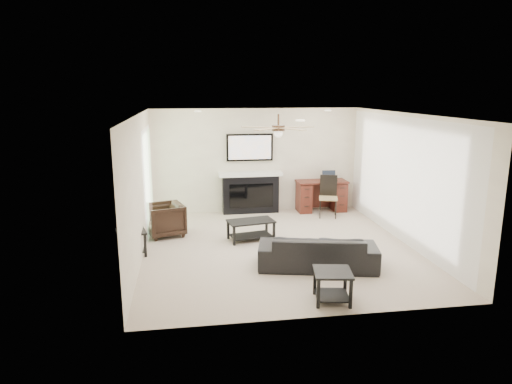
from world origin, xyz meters
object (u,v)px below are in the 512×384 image
sofa (318,251)px  fireplace_unit (250,174)px  armchair (165,220)px  coffee_table (251,230)px  desk (321,196)px

sofa → fireplace_unit: fireplace_unit is taller
sofa → fireplace_unit: bearing=-67.7°
armchair → fireplace_unit: (1.99, 1.50, 0.62)m
coffee_table → armchair: bearing=151.5°
armchair → fireplace_unit: bearing=110.4°
armchair → sofa: bearing=33.7°
sofa → armchair: bearing=-26.9°
fireplace_unit → desk: fireplace_unit is taller
sofa → armchair: 3.37m
armchair → fireplace_unit: size_ratio=0.39×
coffee_table → desk: (2.03, 1.95, 0.18)m
armchair → fireplace_unit: fireplace_unit is taller
coffee_table → desk: 2.82m
desk → armchair: bearing=-159.5°
sofa → fireplace_unit: 3.76m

